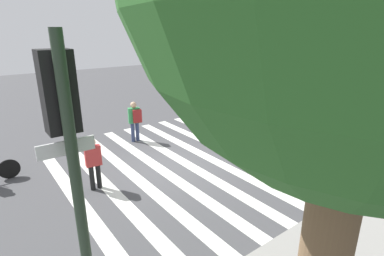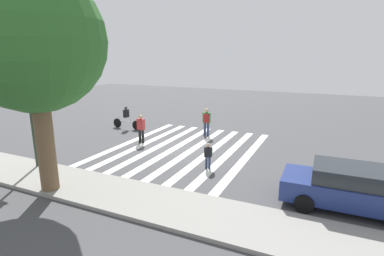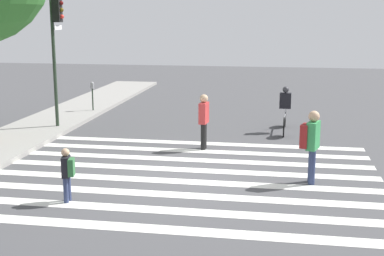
{
  "view_description": "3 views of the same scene",
  "coord_description": "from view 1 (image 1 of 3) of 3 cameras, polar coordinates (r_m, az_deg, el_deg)",
  "views": [
    {
      "loc": [
        5.52,
        8.55,
        4.86
      ],
      "look_at": [
        -1.06,
        -0.21,
        1.22
      ],
      "focal_mm": 28.0,
      "sensor_mm": 36.0,
      "label": 1
    },
    {
      "loc": [
        -7.22,
        14.45,
        5.15
      ],
      "look_at": [
        -0.28,
        -0.53,
        1.13
      ],
      "focal_mm": 28.0,
      "sensor_mm": 36.0,
      "label": 2
    },
    {
      "loc": [
        -13.11,
        -2.38,
        4.1
      ],
      "look_at": [
        -0.22,
        -0.21,
        1.32
      ],
      "focal_mm": 50.0,
      "sensor_mm": 36.0,
      "label": 3
    }
  ],
  "objects": [
    {
      "name": "crosswalk_stripes",
      "position": [
        11.28,
        -3.69,
        -7.15
      ],
      "size": [
        7.59,
        10.0,
        0.01
      ],
      "color": "silver",
      "rests_on": "ground_plane"
    },
    {
      "name": "car_parked_silver_sedan",
      "position": [
        15.09,
        31.97,
        -0.19
      ],
      "size": [
        4.44,
        2.09,
        1.51
      ],
      "rotation": [
        0.0,
        0.0,
        0.01
      ],
      "color": "navy",
      "rests_on": "ground_plane"
    },
    {
      "name": "pedestrian_adult_blue_shirt",
      "position": [
        13.53,
        -10.81,
        1.78
      ],
      "size": [
        0.55,
        0.52,
        1.82
      ],
      "rotation": [
        0.0,
        0.0,
        2.84
      ],
      "color": "navy",
      "rests_on": "ground_plane"
    },
    {
      "name": "pedestrian_adult_tall_backpack",
      "position": [
        10.94,
        13.34,
        -4.37
      ],
      "size": [
        0.36,
        0.33,
        1.23
      ],
      "rotation": [
        0.0,
        0.0,
        0.21
      ],
      "color": "navy",
      "rests_on": "ground_plane"
    },
    {
      "name": "traffic_light",
      "position": [
        3.48,
        -21.9,
        -7.68
      ],
      "size": [
        0.6,
        0.5,
        4.88
      ],
      "color": "#283828",
      "rests_on": "ground_plane"
    },
    {
      "name": "pedestrian_adult_yellow_jacket",
      "position": [
        9.82,
        -18.25,
        -5.96
      ],
      "size": [
        0.5,
        0.27,
        1.71
      ],
      "rotation": [
        0.0,
        0.0,
        -0.12
      ],
      "color": "black",
      "rests_on": "ground_plane"
    },
    {
      "name": "ground_plane",
      "position": [
        11.28,
        -3.69,
        -7.17
      ],
      "size": [
        60.0,
        60.0,
        0.0
      ],
      "primitive_type": "plane",
      "color": "#444447"
    }
  ]
}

